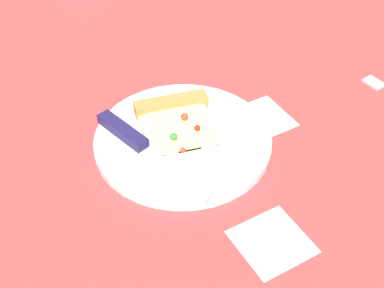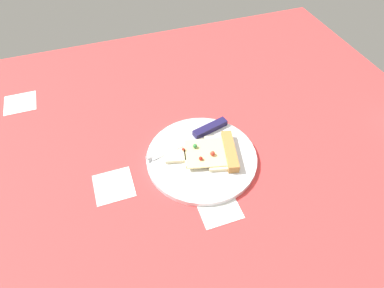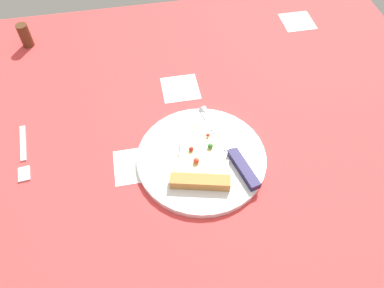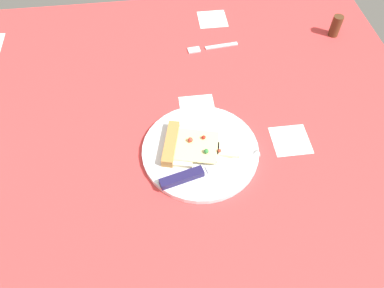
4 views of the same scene
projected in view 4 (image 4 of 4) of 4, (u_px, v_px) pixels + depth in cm
name	position (u px, v px, depth cm)	size (l,w,h in cm)	color
ground_plane	(182.00, 155.00, 89.46)	(129.66, 129.66, 3.00)	#D13838
plate	(200.00, 151.00, 87.53)	(27.52, 27.52, 1.35)	silver
pizza_slice	(189.00, 146.00, 86.54)	(13.22, 18.76, 2.50)	beige
knife	(201.00, 172.00, 82.54)	(8.05, 23.76, 2.45)	silver
pepper_shaker	(336.00, 26.00, 112.11)	(3.06, 3.06, 6.50)	#4C2D19
fork	(210.00, 47.00, 110.62)	(3.37, 15.40, 0.80)	silver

